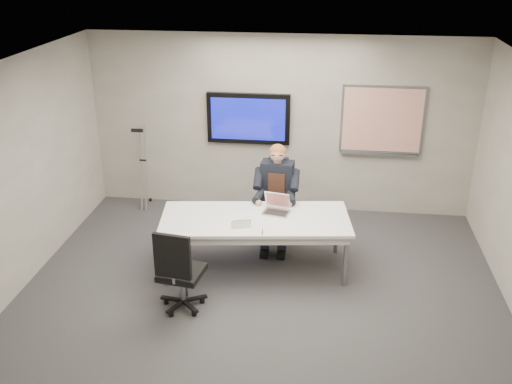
# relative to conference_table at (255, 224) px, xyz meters

# --- Properties ---
(floor) EXTENTS (6.00, 6.00, 0.02)m
(floor) POSITION_rel_conference_table_xyz_m (0.14, -1.01, -0.67)
(floor) COLOR #343436
(floor) RESTS_ON ground
(ceiling) EXTENTS (6.00, 6.00, 0.02)m
(ceiling) POSITION_rel_conference_table_xyz_m (0.14, -1.01, 2.13)
(ceiling) COLOR silver
(ceiling) RESTS_ON wall_back
(wall_back) EXTENTS (6.00, 0.02, 2.80)m
(wall_back) POSITION_rel_conference_table_xyz_m (0.14, 1.99, 0.73)
(wall_back) COLOR gray
(wall_back) RESTS_ON ground
(conference_table) EXTENTS (2.55, 1.32, 0.75)m
(conference_table) POSITION_rel_conference_table_xyz_m (0.00, 0.00, 0.00)
(conference_table) COLOR white
(conference_table) RESTS_ON ground
(tv_display) EXTENTS (1.30, 0.09, 0.80)m
(tv_display) POSITION_rel_conference_table_xyz_m (-0.36, 1.93, 0.83)
(tv_display) COLOR black
(tv_display) RESTS_ON wall_back
(whiteboard) EXTENTS (1.25, 0.08, 1.10)m
(whiteboard) POSITION_rel_conference_table_xyz_m (1.69, 1.96, 0.87)
(whiteboard) COLOR gray
(whiteboard) RESTS_ON wall_back
(office_chair_far) EXTENTS (0.58, 0.58, 0.98)m
(office_chair_far) POSITION_rel_conference_table_xyz_m (0.21, 0.95, -0.36)
(office_chair_far) COLOR black
(office_chair_far) RESTS_ON ground
(office_chair_near) EXTENTS (0.59, 0.59, 1.09)m
(office_chair_near) POSITION_rel_conference_table_xyz_m (-0.75, -1.04, -0.32)
(office_chair_near) COLOR black
(office_chair_near) RESTS_ON ground
(seated_person) EXTENTS (0.47, 0.81, 1.47)m
(seated_person) POSITION_rel_conference_table_xyz_m (0.20, 0.69, -0.07)
(seated_person) COLOR #1B212E
(seated_person) RESTS_ON office_chair_far
(crutch) EXTENTS (0.50, 0.81, 1.49)m
(crutch) POSITION_rel_conference_table_xyz_m (-2.04, 1.73, 0.05)
(crutch) COLOR #AEB1B6
(crutch) RESTS_ON ground
(laptop) EXTENTS (0.38, 0.38, 0.24)m
(laptop) POSITION_rel_conference_table_xyz_m (0.26, 0.22, 0.15)
(laptop) COLOR silver
(laptop) RESTS_ON conference_table
(name_tent) EXTENTS (0.25, 0.14, 0.10)m
(name_tent) POSITION_rel_conference_table_xyz_m (-0.14, -0.29, 0.13)
(name_tent) COLOR white
(name_tent) RESTS_ON conference_table
(pen) EXTENTS (0.02, 0.13, 0.01)m
(pen) POSITION_rel_conference_table_xyz_m (0.14, -0.39, 0.09)
(pen) COLOR black
(pen) RESTS_ON conference_table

